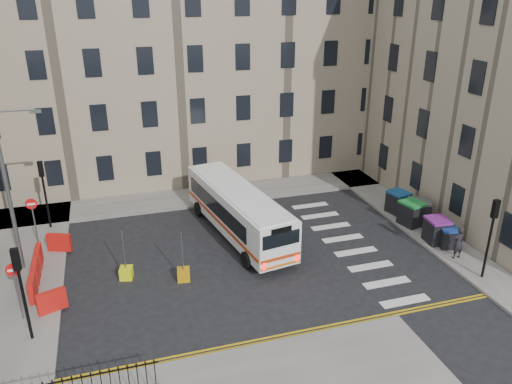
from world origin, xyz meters
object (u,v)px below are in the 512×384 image
bus (238,209)px  wheelie_bin_e (398,202)px  streetlamp (8,191)px  wheelie_bin_b (436,230)px  bollard_chevron (184,275)px  bollard_yellow (126,273)px  pedestrian (458,243)px  wheelie_bin_d (419,211)px  wheelie_bin_a (448,237)px  wheelie_bin_c (411,213)px

bus → wheelie_bin_e: 10.31m
streetlamp → wheelie_bin_b: size_ratio=5.81×
streetlamp → bollard_chevron: bearing=-23.2°
bollard_yellow → pedestrian: bearing=-11.1°
streetlamp → bus: size_ratio=0.79×
streetlamp → bus: 11.75m
bus → wheelie_bin_d: size_ratio=6.55×
wheelie_bin_b → bollard_yellow: (-16.65, 1.41, -0.56)m
bus → bollard_chevron: (-3.79, -3.90, -1.29)m
streetlamp → wheelie_bin_a: (21.88, -4.35, -3.62)m
bollard_chevron → wheelie_bin_c: bearing=7.6°
streetlamp → wheelie_bin_b: bearing=-9.7°
wheelie_bin_e → streetlamp: bearing=167.4°
wheelie_bin_e → bollard_chevron: wheelie_bin_e is taller
streetlamp → wheelie_bin_e: 21.97m
streetlamp → wheelie_bin_a: size_ratio=6.62×
wheelie_bin_c → wheelie_bin_e: 1.75m
streetlamp → bus: bearing=3.2°
streetlamp → bollard_yellow: streetlamp is taller
wheelie_bin_a → wheelie_bin_e: wheelie_bin_e is taller
wheelie_bin_c → wheelie_bin_b: bearing=-100.6°
wheelie_bin_a → wheelie_bin_b: size_ratio=0.88×
bollard_chevron → wheelie_bin_a: bearing=-4.4°
bus → wheelie_bin_a: bearing=-34.9°
bollard_chevron → wheelie_bin_d: bearing=7.7°
wheelie_bin_b → pedestrian: bearing=-85.5°
wheelie_bin_a → pedestrian: 1.28m
wheelie_bin_e → bollard_yellow: 16.96m
wheelie_bin_c → bollard_yellow: bearing=170.3°
wheelie_bin_b → bus: bearing=162.5°
wheelie_bin_a → pedestrian: (-0.31, -1.20, 0.31)m
bollard_yellow → bus: bearing=24.4°
pedestrian → wheelie_bin_c: bearing=-95.2°
bollard_yellow → wheelie_bin_c: bearing=3.1°
streetlamp → wheelie_bin_c: bearing=-3.7°
bus → wheelie_bin_e: (10.28, -0.30, -0.74)m
wheelie_bin_a → wheelie_bin_e: bearing=107.9°
pedestrian → bollard_yellow: pedestrian is taller
streetlamp → bus: (11.41, 0.63, -2.75)m
wheelie_bin_e → wheelie_bin_c: bearing=-109.3°
wheelie_bin_d → wheelie_bin_c: bearing=-152.5°
pedestrian → wheelie_bin_b: bearing=-97.0°
wheelie_bin_d → bollard_yellow: wheelie_bin_d is taller
wheelie_bin_b → pedestrian: pedestrian is taller
wheelie_bin_b → bollard_chevron: size_ratio=2.33×
wheelie_bin_a → wheelie_bin_e: 4.69m
wheelie_bin_b → wheelie_bin_e: bearing=94.3°
pedestrian → bollard_chevron: bearing=-15.2°
pedestrian → bus: bearing=-37.2°
bollard_chevron → wheelie_bin_e: bearing=14.3°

